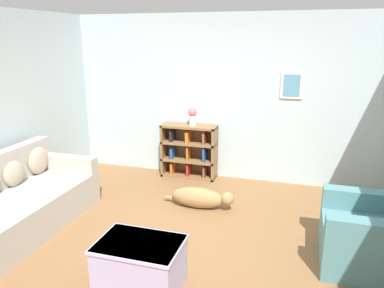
# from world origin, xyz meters

# --- Properties ---
(ground_plane) EXTENTS (14.00, 14.00, 0.00)m
(ground_plane) POSITION_xyz_m (0.00, 0.00, 0.00)
(ground_plane) COLOR brown
(wall_back) EXTENTS (5.60, 0.13, 2.60)m
(wall_back) POSITION_xyz_m (0.00, 2.25, 1.30)
(wall_back) COLOR silver
(wall_back) RESTS_ON ground_plane
(couch) EXTENTS (0.93, 2.00, 0.88)m
(couch) POSITION_xyz_m (-2.00, -0.25, 0.32)
(couch) COLOR #ADA89E
(couch) RESTS_ON ground_plane
(bookshelf) EXTENTS (0.90, 0.30, 0.87)m
(bookshelf) POSITION_xyz_m (-0.55, 2.05, 0.43)
(bookshelf) COLOR olive
(bookshelf) RESTS_ON ground_plane
(recliner_chair) EXTENTS (0.92, 0.92, 1.04)m
(recliner_chair) POSITION_xyz_m (2.00, 0.17, 0.36)
(recliner_chair) COLOR slate
(recliner_chair) RESTS_ON ground_plane
(coffee_table) EXTENTS (0.77, 0.55, 0.46)m
(coffee_table) POSITION_xyz_m (-0.11, -0.85, 0.25)
(coffee_table) COLOR #ADA3CC
(coffee_table) RESTS_ON ground_plane
(dog) EXTENTS (1.01, 0.25, 0.28)m
(dog) POSITION_xyz_m (-0.05, 0.94, 0.14)
(dog) COLOR #9E7A4C
(dog) RESTS_ON ground_plane
(vase) EXTENTS (0.14, 0.14, 0.29)m
(vase) POSITION_xyz_m (-0.49, 2.03, 1.04)
(vase) COLOR silver
(vase) RESTS_ON bookshelf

